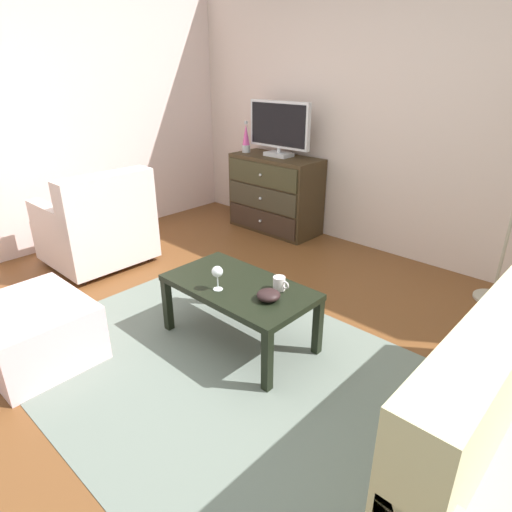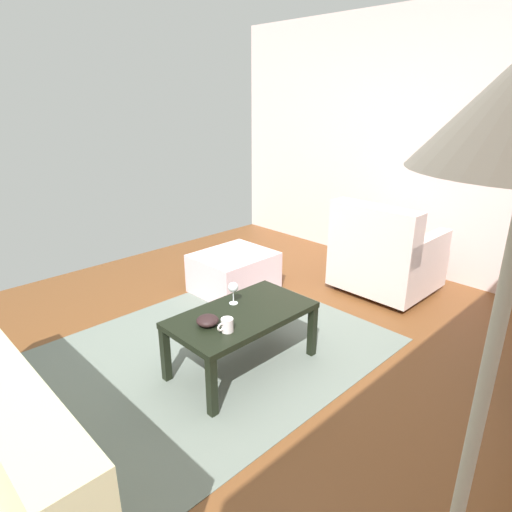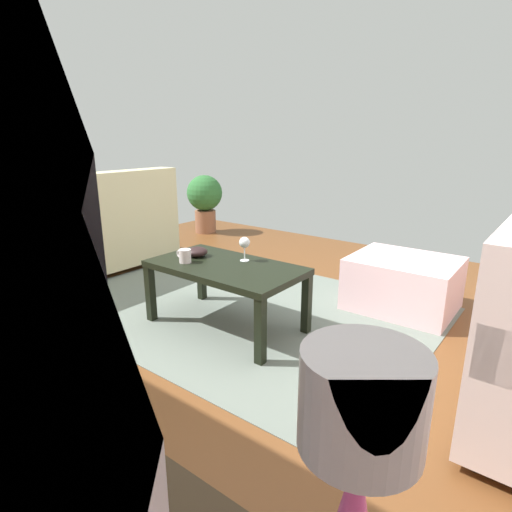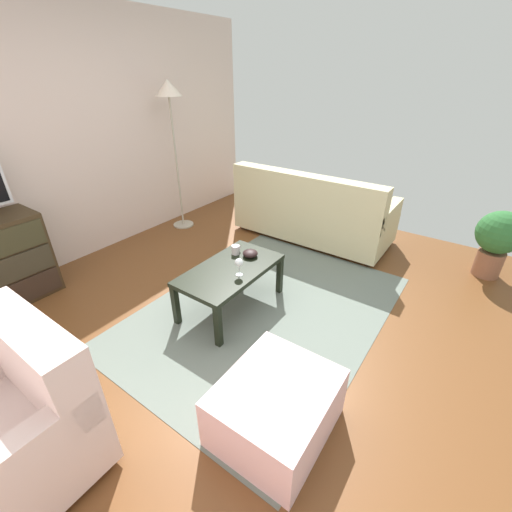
# 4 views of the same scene
# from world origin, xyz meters

# --- Properties ---
(ground_plane) EXTENTS (5.48, 4.88, 0.05)m
(ground_plane) POSITION_xyz_m (0.00, 0.00, -0.03)
(ground_plane) COLOR brown
(wall_plain_left) EXTENTS (0.12, 4.88, 2.59)m
(wall_plain_left) POSITION_xyz_m (-2.50, 0.00, 1.29)
(wall_plain_left) COLOR beige
(wall_plain_left) RESTS_ON ground_plane
(area_rug) EXTENTS (2.60, 1.90, 0.01)m
(area_rug) POSITION_xyz_m (0.20, -0.20, 0.00)
(area_rug) COLOR slate
(area_rug) RESTS_ON ground_plane
(coffee_table) EXTENTS (0.97, 0.54, 0.42)m
(coffee_table) POSITION_xyz_m (0.07, 0.09, 0.37)
(coffee_table) COLOR black
(coffee_table) RESTS_ON ground_plane
(wine_glass) EXTENTS (0.07, 0.07, 0.16)m
(wine_glass) POSITION_xyz_m (0.03, -0.04, 0.54)
(wine_glass) COLOR silver
(wine_glass) RESTS_ON coffee_table
(mug) EXTENTS (0.11, 0.08, 0.08)m
(mug) POSITION_xyz_m (0.30, 0.21, 0.46)
(mug) COLOR silver
(mug) RESTS_ON coffee_table
(bowl_decorative) EXTENTS (0.14, 0.14, 0.06)m
(bowl_decorative) POSITION_xyz_m (0.34, 0.07, 0.45)
(bowl_decorative) COLOR black
(bowl_decorative) RESTS_ON coffee_table
(armchair) EXTENTS (0.80, 0.82, 0.87)m
(armchair) POSITION_xyz_m (-1.73, 0.10, 0.35)
(armchair) COLOR #332319
(armchair) RESTS_ON ground_plane
(ottoman) EXTENTS (0.71, 0.61, 0.37)m
(ottoman) POSITION_xyz_m (-0.72, -0.89, 0.19)
(ottoman) COLOR beige
(ottoman) RESTS_ON ground_plane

